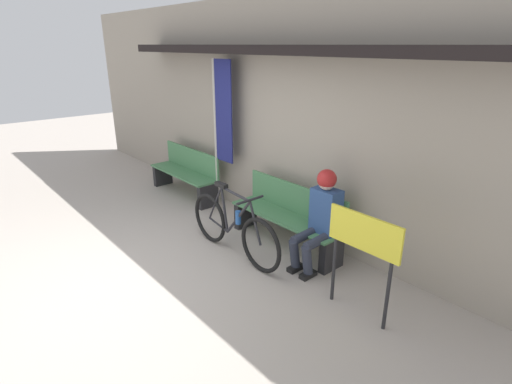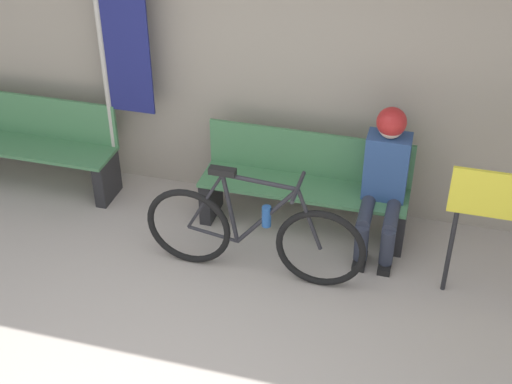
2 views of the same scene
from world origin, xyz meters
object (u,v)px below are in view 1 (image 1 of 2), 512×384
object	(u,v)px
person_seated	(321,213)
signboard	(363,242)
banner_pole	(221,120)
park_bench_near	(287,218)
bicycle	(233,228)
park_bench_far	(186,174)

from	to	relation	value
person_seated	signboard	size ratio (longest dim) A/B	1.13
person_seated	banner_pole	distance (m)	2.41
park_bench_near	banner_pole	distance (m)	1.95
bicycle	person_seated	world-z (taller)	person_seated
park_bench_near	person_seated	size ratio (longest dim) A/B	1.41
signboard	park_bench_far	bearing A→B (deg)	172.63
bicycle	banner_pole	xyz separation A→B (m)	(-1.39, 0.87, 1.08)
park_bench_far	signboard	world-z (taller)	signboard
person_seated	banner_pole	bearing A→B (deg)	173.80
bicycle	banner_pole	world-z (taller)	banner_pole
park_bench_near	signboard	world-z (taller)	signboard
signboard	person_seated	bearing A→B (deg)	154.08
bicycle	signboard	bearing A→B (deg)	6.37
park_bench_near	signboard	size ratio (longest dim) A/B	1.59
person_seated	banner_pole	world-z (taller)	banner_pole
park_bench_near	person_seated	world-z (taller)	person_seated
bicycle	person_seated	distance (m)	1.13
person_seated	park_bench_far	world-z (taller)	person_seated
person_seated	signboard	world-z (taller)	person_seated
bicycle	signboard	world-z (taller)	signboard
park_bench_near	person_seated	distance (m)	0.72
park_bench_near	signboard	bearing A→B (deg)	-19.17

